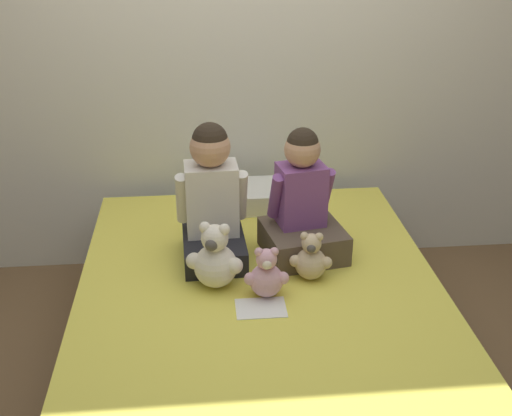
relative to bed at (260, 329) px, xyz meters
The scene contains 10 objects.
ground_plane 0.25m from the bed, ahead, with size 14.00×14.00×0.00m, color brown.
wall_behind_bed 1.52m from the bed, 90.00° to the left, with size 8.00×0.06×2.50m.
bed is the anchor object (origin of this frame).
child_on_left 0.64m from the bed, 125.04° to the left, with size 0.34×0.40×0.65m.
child_on_right 0.60m from the bed, 49.81° to the left, with size 0.42×0.40×0.62m.
teddy_bear_held_by_left_child 0.43m from the bed, behind, with size 0.25×0.19×0.30m.
teddy_bear_held_by_right_child 0.42m from the bed, ahead, with size 0.19×0.14×0.23m.
teddy_bear_between_children 0.36m from the bed, 79.27° to the right, with size 0.19×0.14×0.23m.
pillow_at_headboard 0.87m from the bed, 90.00° to the left, with size 0.50×0.31×0.11m.
sign_card 0.32m from the bed, 94.58° to the right, with size 0.21×0.15×0.00m.
Camera 1 is at (-0.24, -2.41, 2.03)m, focal length 45.00 mm.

